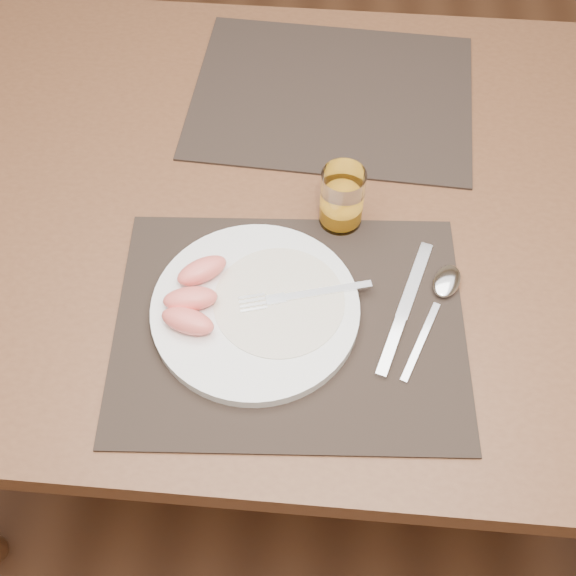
# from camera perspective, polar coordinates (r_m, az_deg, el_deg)

# --- Properties ---
(ground) EXTENTS (5.00, 5.00, 0.00)m
(ground) POSITION_cam_1_polar(r_m,az_deg,el_deg) (1.70, 1.23, -9.66)
(ground) COLOR #54311D
(ground) RESTS_ON ground
(table) EXTENTS (1.40, 0.90, 0.75)m
(table) POSITION_cam_1_polar(r_m,az_deg,el_deg) (1.13, 1.83, 4.35)
(table) COLOR brown
(table) RESTS_ON ground
(placemat_near) EXTENTS (0.47, 0.38, 0.00)m
(placemat_near) POSITION_cam_1_polar(r_m,az_deg,el_deg) (0.93, 0.14, -2.95)
(placemat_near) COLOR #2C221B
(placemat_near) RESTS_ON table
(placemat_far) EXTENTS (0.47, 0.37, 0.00)m
(placemat_far) POSITION_cam_1_polar(r_m,az_deg,el_deg) (1.22, 3.51, 14.94)
(placemat_far) COLOR #2C221B
(placemat_far) RESTS_ON table
(plate) EXTENTS (0.27, 0.27, 0.02)m
(plate) POSITION_cam_1_polar(r_m,az_deg,el_deg) (0.93, -2.59, -1.71)
(plate) COLOR white
(plate) RESTS_ON placemat_near
(plate_dressing) EXTENTS (0.17, 0.17, 0.00)m
(plate_dressing) POSITION_cam_1_polar(r_m,az_deg,el_deg) (0.93, -0.71, -1.03)
(plate_dressing) COLOR white
(plate_dressing) RESTS_ON plate
(fork) EXTENTS (0.17, 0.06, 0.00)m
(fork) POSITION_cam_1_polar(r_m,az_deg,el_deg) (0.93, 0.48, -0.66)
(fork) COLOR silver
(fork) RESTS_ON plate
(knife) EXTENTS (0.08, 0.22, 0.01)m
(knife) POSITION_cam_1_polar(r_m,az_deg,el_deg) (0.94, 8.92, -2.35)
(knife) COLOR silver
(knife) RESTS_ON placemat_near
(spoon) EXTENTS (0.09, 0.19, 0.01)m
(spoon) POSITION_cam_1_polar(r_m,az_deg,el_deg) (0.97, 12.15, -0.13)
(spoon) COLOR silver
(spoon) RESTS_ON placemat_near
(juice_glass) EXTENTS (0.06, 0.06, 0.09)m
(juice_glass) POSITION_cam_1_polar(r_m,az_deg,el_deg) (1.00, 4.27, 6.94)
(juice_glass) COLOR white
(juice_glass) RESTS_ON placemat_near
(grapefruit_wedges) EXTENTS (0.08, 0.14, 0.03)m
(grapefruit_wedges) POSITION_cam_1_polar(r_m,az_deg,el_deg) (0.93, -7.48, -0.66)
(grapefruit_wedges) COLOR #F87665
(grapefruit_wedges) RESTS_ON plate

